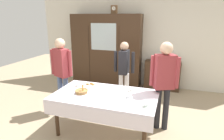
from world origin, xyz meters
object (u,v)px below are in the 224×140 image
tea_cup_near_right (129,96)px  spoon_near_left (109,90)px  dining_table (105,100)px  wall_cabinet (106,50)px  spoon_far_left (98,93)px  person_by_cabinet (124,67)px  pastry_plate (90,85)px  person_beside_shelf (62,68)px  person_behind_table_right (164,78)px  mantel_clock (114,9)px  bookshelf_low (162,75)px  tea_cup_far_left (131,90)px  tea_cup_front_edge (146,105)px  book_stack (163,59)px  tea_cup_near_left (78,85)px  bread_basket (82,91)px

tea_cup_near_right → spoon_near_left: tea_cup_near_right is taller
dining_table → wall_cabinet: 2.78m
spoon_far_left → person_by_cabinet: size_ratio=0.08×
pastry_plate → person_beside_shelf: size_ratio=0.17×
person_behind_table_right → person_beside_shelf: bearing=177.8°
spoon_near_left → spoon_far_left: bearing=-130.0°
person_behind_table_right → dining_table: bearing=-154.5°
mantel_clock → person_beside_shelf: (-0.58, -2.03, -1.30)m
bookshelf_low → tea_cup_far_left: (-0.44, -2.32, 0.36)m
spoon_far_left → spoon_near_left: size_ratio=1.00×
dining_table → wall_cabinet: (-0.90, 2.59, 0.43)m
tea_cup_front_edge → person_beside_shelf: size_ratio=0.08×
tea_cup_far_left → person_behind_table_right: (0.58, 0.16, 0.25)m
book_stack → person_beside_shelf: (-2.07, -2.08, 0.10)m
spoon_far_left → book_stack: bearing=68.8°
tea_cup_near_left → pastry_plate: 0.24m
bookshelf_low → bread_basket: 3.00m
bookshelf_low → tea_cup_near_right: (-0.41, -2.62, 0.36)m
spoon_near_left → bookshelf_low: bearing=70.5°
bread_basket → spoon_far_left: size_ratio=2.02×
wall_cabinet → person_behind_table_right: 2.84m
tea_cup_near_left → person_by_cabinet: size_ratio=0.08×
wall_cabinet → tea_cup_near_right: (1.35, -2.57, -0.31)m
spoon_near_left → person_by_cabinet: size_ratio=0.08×
mantel_clock → bread_basket: mantel_clock is taller
pastry_plate → dining_table: bearing=-39.4°
tea_cup_front_edge → person_beside_shelf: 2.16m
person_by_cabinet → spoon_near_left: bearing=-89.3°
dining_table → tea_cup_near_right: (0.45, 0.02, 0.12)m
tea_cup_near_left → bread_basket: 0.36m
spoon_near_left → bread_basket: bearing=-147.6°
tea_cup_near_left → person_behind_table_right: size_ratio=0.08×
bookshelf_low → tea_cup_front_edge: size_ratio=7.81×
pastry_plate → spoon_near_left: pastry_plate is taller
dining_table → tea_cup_near_left: size_ratio=14.33×
dining_table → tea_cup_near_right: size_ratio=14.33×
tea_cup_far_left → person_beside_shelf: bearing=171.6°
tea_cup_near_left → bread_basket: size_ratio=0.54×
book_stack → tea_cup_near_right: 2.66m
tea_cup_near_left → tea_cup_front_edge: same height
bookshelf_low → bread_basket: bearing=-115.6°
book_stack → tea_cup_near_left: bearing=-122.2°
dining_table → person_behind_table_right: (0.99, 0.47, 0.37)m
bookshelf_low → person_by_cabinet: bearing=-125.5°
person_by_cabinet → mantel_clock: bearing=118.3°
bookshelf_low → person_by_cabinet: (-0.87, -1.21, 0.50)m
tea_cup_far_left → spoon_near_left: size_ratio=1.09×
tea_cup_near_left → spoon_far_left: size_ratio=1.09×
book_stack → bread_basket: (-1.29, -2.69, -0.12)m
dining_table → bookshelf_low: size_ratio=1.83×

